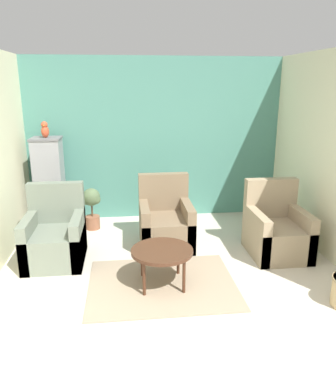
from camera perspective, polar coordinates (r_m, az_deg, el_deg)
ground_plane at (r=3.52m, az=3.66°, el=-23.14°), size 20.00×20.00×0.00m
wall_back_accent at (r=6.35m, az=-1.92°, el=7.97°), size 4.32×0.06×2.67m
wall_right at (r=5.26m, az=23.81°, el=4.94°), size 0.06×3.55×2.67m
area_rug at (r=4.46m, az=-0.89°, el=-13.83°), size 1.68×1.32×0.01m
coffee_table at (r=4.27m, az=-0.92°, el=-9.24°), size 0.70×0.70×0.44m
armchair_left at (r=5.10m, az=-16.82°, el=-6.78°), size 0.73×0.81×0.98m
armchair_right at (r=5.29m, az=16.18°, el=-5.90°), size 0.73×0.81×0.98m
armchair_middle at (r=5.37m, az=-0.37°, el=-4.89°), size 0.73×0.81×0.98m
birdcage at (r=6.18m, az=-17.56°, el=1.18°), size 0.47×0.47×1.45m
parrot at (r=6.04m, az=-18.23°, el=8.96°), size 0.12×0.21×0.25m
potted_plant at (r=6.03m, az=-11.57°, el=-1.86°), size 0.31×0.28×0.67m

